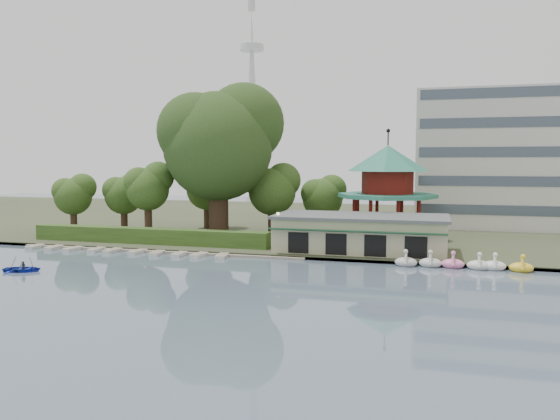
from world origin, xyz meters
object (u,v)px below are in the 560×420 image
at_px(boathouse, 360,233).
at_px(pavilion, 387,182).
at_px(big_tree, 220,139).
at_px(dock, 158,251).
at_px(rowboat_with_passengers, 22,266).

relative_size(boathouse, pavilion, 1.38).
height_order(boathouse, big_tree, big_tree).
height_order(dock, rowboat_with_passengers, rowboat_with_passengers).
distance_m(dock, pavilion, 29.14).
distance_m(pavilion, big_tree, 21.85).
xyz_separation_m(boathouse, big_tree, (-18.81, 6.25, 10.61)).
bearing_deg(boathouse, dock, -167.76).
distance_m(dock, rowboat_with_passengers, 14.69).
height_order(boathouse, rowboat_with_passengers, boathouse).
xyz_separation_m(dock, big_tree, (3.19, 11.03, 12.86)).
xyz_separation_m(dock, boathouse, (22.00, 4.77, 2.25)).
height_order(boathouse, pavilion, pavilion).
bearing_deg(rowboat_with_passengers, big_tree, 67.43).
xyz_separation_m(dock, pavilion, (24.00, 14.80, 7.36)).
distance_m(dock, big_tree, 17.24).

